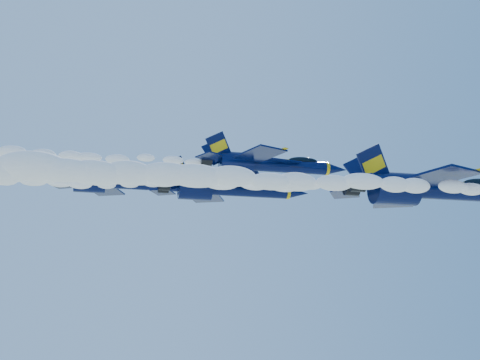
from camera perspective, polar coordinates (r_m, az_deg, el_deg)
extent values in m
ellipsoid|color=white|center=(52.68, 0.33, 0.16)|extent=(52.38, 2.44, 2.19)
cylinder|color=#040C31|center=(65.82, 18.61, -0.97)|extent=(10.03, 1.67, 1.67)
ellipsoid|color=#040C31|center=(62.57, 13.06, -0.73)|extent=(1.74, 3.01, 7.13)
cube|color=#040C31|center=(59.64, 16.59, 0.27)|extent=(5.97, 7.08, 0.20)
cube|color=#040C31|center=(67.33, 13.02, -1.68)|extent=(5.97, 7.08, 0.20)
cube|color=#E9B60C|center=(60.42, 17.88, 0.29)|extent=(2.69, 5.58, 0.11)
cube|color=#E9B60C|center=(68.02, 14.21, -1.65)|extent=(2.69, 5.58, 0.11)
cube|color=#040C31|center=(60.99, 11.33, 1.23)|extent=(3.63, 1.15, 3.91)
cube|color=#040C31|center=(63.06, 10.50, 0.65)|extent=(3.63, 1.15, 3.91)
cylinder|color=black|center=(60.37, 9.99, -0.43)|extent=(1.34, 1.23, 1.23)
cylinder|color=black|center=(61.67, 9.49, -0.76)|extent=(1.34, 1.23, 1.23)
cube|color=#E9B60C|center=(64.41, 15.98, -0.09)|extent=(12.26, 0.39, 0.09)
ellipsoid|color=white|center=(56.91, -16.16, 0.53)|extent=(52.38, 2.49, 2.24)
cylinder|color=#040C31|center=(72.88, 4.20, 1.16)|extent=(8.44, 1.41, 1.41)
ellipsoid|color=#040C31|center=(71.48, -0.35, 1.40)|extent=(1.46, 2.53, 6.00)
cone|color=#040C31|center=(74.54, 8.23, 0.90)|extent=(2.44, 1.41, 1.41)
cylinder|color=#E9B60C|center=(74.17, 7.41, 0.96)|extent=(0.33, 1.46, 1.46)
ellipsoid|color=black|center=(73.53, 5.39, 1.61)|extent=(3.38, 1.10, 0.93)
cube|color=#E9B60C|center=(73.45, 5.39, 1.40)|extent=(3.94, 0.94, 0.17)
cube|color=#040C31|center=(68.35, 1.68, 2.22)|extent=(5.03, 5.96, 0.17)
cube|color=#040C31|center=(75.36, 0.33, 0.57)|extent=(5.03, 5.96, 0.17)
cube|color=#E9B60C|center=(68.69, 2.74, 2.23)|extent=(2.26, 4.70, 0.09)
cube|color=#E9B60C|center=(75.67, 1.30, 0.58)|extent=(2.26, 4.70, 0.09)
cube|color=#040C31|center=(70.62, -1.83, 2.85)|extent=(3.06, 0.97, 3.29)
cube|color=#040C31|center=(72.46, -2.11, 2.38)|extent=(3.06, 0.97, 3.29)
cylinder|color=black|center=(70.33, -2.87, 1.66)|extent=(1.13, 1.03, 1.03)
cylinder|color=black|center=(71.48, -3.03, 1.38)|extent=(1.13, 1.03, 1.03)
cube|color=#E9B60C|center=(72.37, 2.05, 1.84)|extent=(10.32, 0.33, 0.08)
cylinder|color=#040C31|center=(78.43, 0.79, -0.90)|extent=(9.19, 1.53, 1.53)
ellipsoid|color=#040C31|center=(77.28, -3.87, -0.69)|extent=(1.59, 2.76, 6.54)
cone|color=#040C31|center=(79.92, 4.93, -1.12)|extent=(2.66, 1.53, 1.53)
cylinder|color=#E9B60C|center=(79.58, 4.09, -1.07)|extent=(0.36, 1.59, 1.59)
ellipsoid|color=black|center=(79.01, 2.01, -0.43)|extent=(3.68, 1.19, 1.01)
cube|color=#E9B60C|center=(78.93, 2.01, -0.64)|extent=(4.29, 1.02, 0.18)
cube|color=#040C31|center=(73.67, -1.99, 0.04)|extent=(5.48, 6.49, 0.18)
cube|color=#040C31|center=(81.48, -3.01, -1.42)|extent=(5.48, 6.49, 0.18)
cube|color=#E9B60C|center=(73.95, -0.90, 0.06)|extent=(2.46, 5.12, 0.10)
cube|color=#E9B60C|center=(81.73, -2.02, -1.40)|extent=(2.46, 5.12, 0.10)
cube|color=#040C31|center=(76.39, -5.40, 0.74)|extent=(3.33, 1.05, 3.58)
cube|color=#040C31|center=(78.44, -5.59, 0.32)|extent=(3.33, 1.05, 3.58)
cylinder|color=black|center=(76.22, -6.46, -0.47)|extent=(1.23, 1.12, 1.12)
cylinder|color=black|center=(77.50, -6.56, -0.71)|extent=(1.23, 1.12, 1.12)
cube|color=#E9B60C|center=(78.02, -1.41, -0.22)|extent=(11.23, 0.36, 0.08)
cylinder|color=#040C31|center=(86.22, -8.33, -0.33)|extent=(9.40, 1.57, 1.57)
ellipsoid|color=#040C31|center=(86.07, -12.70, -0.13)|extent=(1.63, 2.82, 6.68)
cone|color=#040C31|center=(86.78, -4.34, -0.55)|extent=(2.72, 1.57, 1.57)
cylinder|color=#E9B60C|center=(86.63, -5.16, -0.50)|extent=(0.37, 1.63, 1.63)
ellipsoid|color=black|center=(86.54, -7.14, 0.11)|extent=(3.76, 1.22, 1.03)
cube|color=#E9B60C|center=(86.46, -7.14, -0.10)|extent=(4.39, 1.04, 0.19)
cube|color=#040C31|center=(82.03, -11.40, 0.57)|extent=(5.60, 6.64, 0.19)
cube|color=#040C31|center=(90.12, -11.49, -0.83)|extent=(5.60, 6.64, 0.19)
cube|color=#E9B60C|center=(82.08, -10.37, 0.58)|extent=(2.52, 5.23, 0.10)
cube|color=#E9B60C|center=(90.16, -10.56, -0.82)|extent=(2.52, 5.23, 0.10)
cube|color=#040C31|center=(85.51, -14.18, 1.19)|extent=(3.40, 1.08, 3.66)
cube|color=#040C31|center=(87.62, -14.14, 0.79)|extent=(3.40, 1.08, 3.66)
cylinder|color=black|center=(85.54, -15.15, 0.08)|extent=(1.25, 1.15, 1.15)
cylinder|color=black|center=(86.86, -15.11, -0.14)|extent=(1.25, 1.15, 1.15)
cube|color=#E9B60C|center=(86.30, -10.38, 0.30)|extent=(11.49, 0.37, 0.08)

